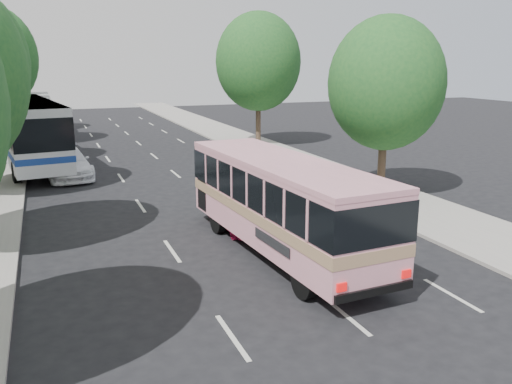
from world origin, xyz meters
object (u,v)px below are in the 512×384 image
pink_bus (282,196)px  tour_coach_front (28,128)px  white_pickup (66,163)px  tour_coach_rear (35,112)px  pink_taxi (239,210)px

pink_bus → tour_coach_front: (-7.60, 18.32, 0.40)m
white_pickup → tour_coach_front: bearing=111.0°
tour_coach_rear → white_pickup: bearing=-85.3°
pink_bus → tour_coach_front: bearing=108.6°
white_pickup → tour_coach_rear: (-1.50, 17.19, 1.19)m
pink_bus → white_pickup: 15.84m
pink_taxi → tour_coach_rear: (-7.00, 28.80, 1.29)m
pink_bus → white_pickup: bearing=107.6°
pink_bus → tour_coach_rear: tour_coach_rear is taller
white_pickup → tour_coach_front: size_ratio=0.41×
pink_taxi → white_pickup: white_pickup is taller
white_pickup → tour_coach_front: 4.32m
tour_coach_front → tour_coach_rear: tour_coach_front is taller
tour_coach_front → tour_coach_rear: 13.58m
tour_coach_front → tour_coach_rear: size_ratio=1.19×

